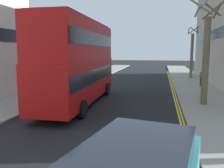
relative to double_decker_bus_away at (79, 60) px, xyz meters
name	(u,v)px	position (x,y,z in m)	size (l,w,h in m)	color
sidewalk_right	(207,100)	(8.79, 2.65, -2.96)	(4.00, 80.00, 0.14)	gray
sidewalk_left	(43,94)	(-4.21, 2.65, -2.96)	(4.00, 80.00, 0.14)	gray
kerb_line_outer	(179,106)	(6.69, 0.65, -3.03)	(0.10, 56.00, 0.01)	yellow
kerb_line_inner	(176,106)	(6.53, 0.65, -3.03)	(0.10, 56.00, 0.01)	yellow
double_decker_bus_away	(79,60)	(0.00, 0.00, 0.00)	(3.01, 10.87, 5.64)	#B20F0F
pedestrian_far	(201,78)	(9.38, 9.24, -2.04)	(0.34, 0.22, 1.62)	#2D2D38
street_tree_near	(206,56)	(8.29, 1.11, 0.27)	(2.29, 2.30, 6.78)	#6B6047
street_tree_mid	(192,54)	(9.30, 16.89, 0.25)	(1.54, 1.67, 6.71)	#6B6047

